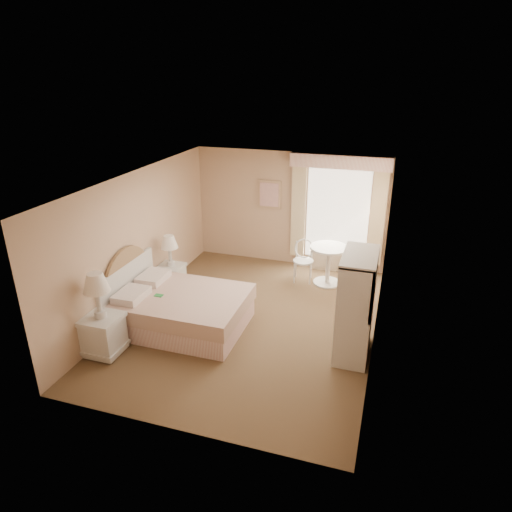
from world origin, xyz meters
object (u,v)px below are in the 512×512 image
(bed, at_px, (178,308))
(armoire, at_px, (356,314))
(nightstand_far, at_px, (171,271))
(round_table, at_px, (328,259))
(nightstand_near, at_px, (102,325))
(cafe_chair, at_px, (304,257))

(bed, bearing_deg, armoire, 1.97)
(bed, bearing_deg, nightstand_far, 121.85)
(bed, distance_m, round_table, 3.25)
(bed, height_order, nightstand_near, nightstand_near)
(cafe_chair, bearing_deg, armoire, -68.54)
(nightstand_near, relative_size, round_table, 1.67)
(nightstand_far, height_order, armoire, armoire)
(round_table, bearing_deg, cafe_chair, 175.63)
(nightstand_far, bearing_deg, armoire, -16.11)
(nightstand_near, height_order, round_table, nightstand_near)
(cafe_chair, xyz_separation_m, armoire, (1.29, -2.36, 0.18))
(cafe_chair, relative_size, armoire, 0.53)
(nightstand_far, distance_m, round_table, 3.15)
(nightstand_near, bearing_deg, bed, 56.64)
(cafe_chair, bearing_deg, bed, -130.89)
(nightstand_near, xyz_separation_m, cafe_chair, (2.36, 3.55, -0.01))
(bed, relative_size, round_table, 2.61)
(nightstand_near, distance_m, armoire, 3.84)
(nightstand_far, xyz_separation_m, armoire, (3.65, -1.05, 0.25))
(nightstand_far, xyz_separation_m, cafe_chair, (2.36, 1.31, 0.07))
(nightstand_far, bearing_deg, round_table, 23.81)
(nightstand_far, height_order, cafe_chair, nightstand_far)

